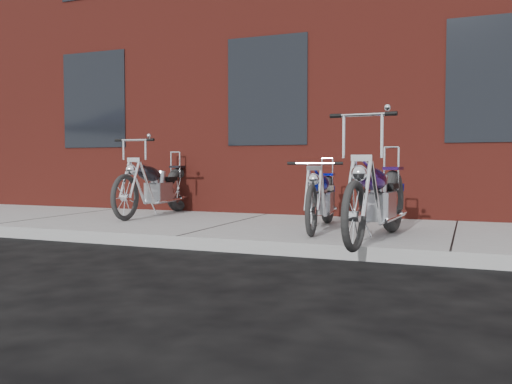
% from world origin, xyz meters
% --- Properties ---
extents(ground, '(120.00, 120.00, 0.00)m').
position_xyz_m(ground, '(0.00, 0.00, 0.00)').
color(ground, black).
rests_on(ground, ground).
extents(sidewalk, '(22.00, 3.00, 0.15)m').
position_xyz_m(sidewalk, '(0.00, 1.50, 0.07)').
color(sidewalk, gray).
rests_on(sidewalk, ground).
extents(building_brick, '(22.00, 10.00, 8.00)m').
position_xyz_m(building_brick, '(0.00, 8.00, 4.00)').
color(building_brick, maroon).
rests_on(building_brick, ground).
extents(chopper_purple, '(0.58, 2.40, 1.34)m').
position_xyz_m(chopper_purple, '(2.22, 0.51, 0.58)').
color(chopper_purple, black).
rests_on(chopper_purple, sidewalk).
extents(chopper_blue, '(0.51, 2.11, 0.92)m').
position_xyz_m(chopper_blue, '(1.38, 1.32, 0.53)').
color(chopper_blue, black).
rests_on(chopper_blue, sidewalk).
extents(chopper_third, '(0.59, 2.41, 1.22)m').
position_xyz_m(chopper_third, '(-1.60, 2.12, 0.58)').
color(chopper_third, black).
rests_on(chopper_third, sidewalk).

